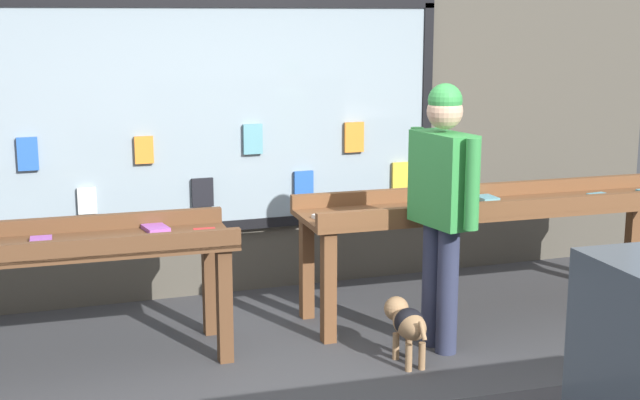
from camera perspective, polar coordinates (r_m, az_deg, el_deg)
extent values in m
cube|color=#4C473D|center=(7.05, -6.18, 7.71)|extent=(7.78, 0.20, 3.41)
cube|color=#8C9EA8|center=(6.82, -11.27, 5.07)|extent=(4.69, 0.03, 1.73)
cube|color=black|center=(6.78, -11.57, 12.34)|extent=(4.77, 0.06, 0.08)
cube|color=black|center=(6.97, -10.99, -1.99)|extent=(4.77, 0.06, 0.08)
cube|color=black|center=(7.51, 6.79, 5.81)|extent=(0.08, 0.06, 1.73)
cube|color=#2659B2|center=(6.75, -18.21, 2.82)|extent=(0.15, 0.03, 0.24)
cube|color=silver|center=(6.83, -14.68, -0.04)|extent=(0.14, 0.03, 0.20)
cube|color=orange|center=(6.81, -11.20, 3.16)|extent=(0.14, 0.03, 0.21)
cube|color=black|center=(6.95, -7.52, 0.48)|extent=(0.17, 0.03, 0.22)
cube|color=#5999A5|center=(6.97, -4.33, 3.91)|extent=(0.15, 0.03, 0.23)
cube|color=#2659B2|center=(7.15, -1.05, 0.99)|extent=(0.16, 0.03, 0.22)
cube|color=orange|center=(7.24, 2.19, 4.04)|extent=(0.16, 0.03, 0.24)
cube|color=yellow|center=(7.45, 5.16, 1.52)|extent=(0.14, 0.03, 0.24)
cube|color=brown|center=(5.75, -6.13, -6.74)|extent=(0.09, 0.09, 0.75)
cube|color=brown|center=(6.25, -7.08, -5.24)|extent=(0.09, 0.09, 0.75)
cube|color=#994CA5|center=(5.86, -17.43, -2.51)|extent=(0.14, 0.21, 0.03)
cube|color=yellow|center=(5.60, -13.92, -2.94)|extent=(0.19, 0.22, 0.03)
cube|color=#994CA5|center=(6.02, -10.48, -1.78)|extent=(0.17, 0.23, 0.03)
cube|color=red|center=(5.86, -7.35, -2.08)|extent=(0.16, 0.20, 0.02)
cube|color=brown|center=(6.05, 0.54, -5.61)|extent=(0.09, 0.09, 0.78)
cube|color=brown|center=(6.53, -0.86, -4.28)|extent=(0.09, 0.09, 0.78)
cube|color=brown|center=(7.76, 19.36, -2.37)|extent=(0.09, 0.09, 0.78)
cube|color=brown|center=(6.71, 11.29, -0.47)|extent=(3.02, 0.80, 0.04)
cube|color=brown|center=(6.43, 12.63, -0.52)|extent=(2.99, 0.17, 0.12)
cube|color=brown|center=(6.97, 10.09, 0.53)|extent=(2.99, 0.17, 0.12)
cube|color=silver|center=(6.10, 0.47, -1.15)|extent=(0.17, 0.23, 0.03)
cube|color=yellow|center=(6.26, 4.62, -0.88)|extent=(0.13, 0.21, 0.02)
cube|color=black|center=(6.45, 8.01, -0.60)|extent=(0.18, 0.23, 0.02)
cube|color=#5999A5|center=(6.85, 10.61, 0.10)|extent=(0.13, 0.19, 0.03)
cube|color=red|center=(6.79, 15.64, -0.30)|extent=(0.18, 0.20, 0.02)
cube|color=#5999A5|center=(7.15, 17.67, 0.21)|extent=(0.18, 0.22, 0.03)
cylinder|color=#2D334C|center=(5.91, 8.16, -5.76)|extent=(0.14, 0.14, 0.85)
cylinder|color=#2D334C|center=(6.04, 7.21, -5.35)|extent=(0.14, 0.14, 0.85)
cube|color=#338C3F|center=(5.80, 7.87, 1.33)|extent=(0.30, 0.51, 0.60)
cylinder|color=#338C3F|center=(5.56, 9.71, 0.99)|extent=(0.09, 0.09, 0.57)
cylinder|color=#338C3F|center=(6.04, 6.19, 1.93)|extent=(0.09, 0.09, 0.57)
sphere|color=tan|center=(5.74, 8.00, 5.64)|extent=(0.23, 0.23, 0.23)
sphere|color=#338C3F|center=(5.73, 8.02, 6.33)|extent=(0.22, 0.22, 0.22)
ellipsoid|color=#99724C|center=(5.73, 5.74, -7.93)|extent=(0.19, 0.35, 0.18)
ellipsoid|color=black|center=(5.73, 5.74, -7.83)|extent=(0.19, 0.21, 0.19)
sphere|color=#99724C|center=(5.91, 4.91, -6.94)|extent=(0.16, 0.16, 0.16)
cylinder|color=#99724C|center=(5.55, 6.59, -8.33)|extent=(0.03, 0.09, 0.12)
cylinder|color=#99724C|center=(5.90, 5.70, -9.20)|extent=(0.04, 0.04, 0.18)
cylinder|color=#99724C|center=(5.87, 4.88, -9.31)|extent=(0.04, 0.04, 0.18)
cylinder|color=#99724C|center=(5.73, 6.54, -9.89)|extent=(0.04, 0.04, 0.18)
cylinder|color=#99724C|center=(5.69, 5.70, -10.01)|extent=(0.04, 0.04, 0.18)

